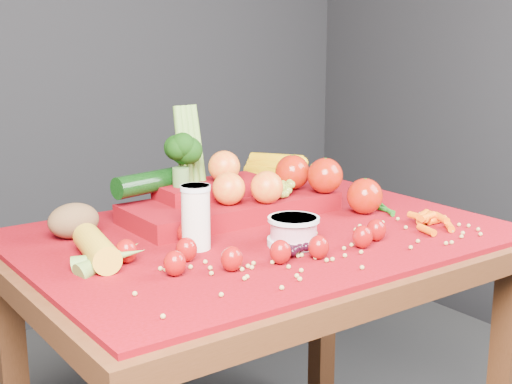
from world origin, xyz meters
TOP-DOWN VIEW (x-y plane):
  - table at (0.00, 0.00)m, footprint 1.10×0.80m
  - red_cloth at (0.00, 0.00)m, footprint 1.05×0.75m
  - milk_glass at (-0.18, -0.02)m, footprint 0.06×0.06m
  - yogurt_bowl at (-0.00, -0.12)m, footprint 0.11×0.11m
  - strawberry_scatter at (-0.12, -0.14)m, footprint 0.54×0.28m
  - dark_grape_cluster at (-0.04, -0.17)m, footprint 0.06×0.05m
  - soybean_scatter at (0.00, -0.20)m, footprint 0.84×0.24m
  - corn_ear at (-0.38, -0.01)m, footprint 0.21×0.25m
  - potato at (-0.36, 0.20)m, footprint 0.11×0.08m
  - baby_carrot_pile at (0.33, -0.21)m, footprint 0.18×0.17m
  - green_bean_pile at (0.34, -0.01)m, footprint 0.14×0.12m
  - produce_mound at (0.05, 0.15)m, footprint 0.59×0.36m

SIDE VIEW (x-z plane):
  - table at x=0.00m, z-range 0.28..1.03m
  - red_cloth at x=0.00m, z-range 0.75..0.76m
  - soybean_scatter at x=0.00m, z-range 0.76..0.77m
  - green_bean_pile at x=0.34m, z-range 0.76..0.77m
  - dark_grape_cluster at x=-0.04m, z-range 0.76..0.79m
  - baby_carrot_pile at x=0.33m, z-range 0.76..0.79m
  - corn_ear at x=-0.38m, z-range 0.76..0.81m
  - strawberry_scatter at x=-0.12m, z-range 0.76..0.81m
  - yogurt_bowl at x=0.00m, z-range 0.76..0.83m
  - potato at x=-0.36m, z-range 0.76..0.84m
  - produce_mound at x=0.05m, z-range 0.69..0.96m
  - milk_glass at x=-0.18m, z-range 0.77..0.90m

